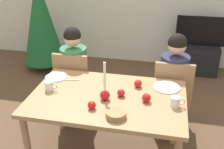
{
  "coord_description": "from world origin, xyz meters",
  "views": [
    {
      "loc": [
        0.48,
        -2.08,
        2.04
      ],
      "look_at": [
        0.0,
        0.2,
        0.87
      ],
      "focal_mm": 44.0,
      "sensor_mm": 36.0,
      "label": 1
    }
  ],
  "objects_px": {
    "apple_near_candle": "(121,93)",
    "apple_far_edge": "(146,98)",
    "person_left_child": "(75,77)",
    "plate_left": "(56,77)",
    "christmas_tree": "(41,20)",
    "tv": "(201,31)",
    "mug_right": "(176,102)",
    "bowl_walnuts": "(116,114)",
    "chair_right": "(172,92)",
    "apple_by_left_plate": "(138,84)",
    "candle_centerpiece": "(105,92)",
    "dining_table": "(108,104)",
    "plate_right": "(167,87)",
    "chair_left": "(74,82)",
    "tv_stand": "(197,58)",
    "person_right_child": "(172,86)",
    "mug_left": "(49,86)",
    "apple_by_right_mug": "(92,105)"
  },
  "relations": [
    {
      "from": "chair_right",
      "to": "apple_near_candle",
      "type": "bearing_deg",
      "value": -128.55
    },
    {
      "from": "apple_by_right_mug",
      "to": "mug_left",
      "type": "bearing_deg",
      "value": 154.87
    },
    {
      "from": "candle_centerpiece",
      "to": "plate_right",
      "type": "relative_size",
      "value": 1.44
    },
    {
      "from": "candle_centerpiece",
      "to": "mug_left",
      "type": "bearing_deg",
      "value": 173.94
    },
    {
      "from": "person_left_child",
      "to": "plate_left",
      "type": "xyz_separation_m",
      "value": [
        -0.06,
        -0.4,
        0.19
      ]
    },
    {
      "from": "bowl_walnuts",
      "to": "apple_far_edge",
      "type": "height_order",
      "value": "apple_far_edge"
    },
    {
      "from": "plate_left",
      "to": "plate_right",
      "type": "xyz_separation_m",
      "value": [
        1.12,
        0.02,
        0.0
      ]
    },
    {
      "from": "tv",
      "to": "mug_right",
      "type": "relative_size",
      "value": 6.48
    },
    {
      "from": "tv_stand",
      "to": "dining_table",
      "type": "bearing_deg",
      "value": -113.55
    },
    {
      "from": "chair_right",
      "to": "apple_far_edge",
      "type": "bearing_deg",
      "value": -110.43
    },
    {
      "from": "chair_right",
      "to": "person_left_child",
      "type": "bearing_deg",
      "value": 178.35
    },
    {
      "from": "chair_left",
      "to": "chair_right",
      "type": "xyz_separation_m",
      "value": [
        1.12,
        0.0,
        0.0
      ]
    },
    {
      "from": "person_left_child",
      "to": "apple_near_candle",
      "type": "height_order",
      "value": "person_left_child"
    },
    {
      "from": "dining_table",
      "to": "apple_by_left_plate",
      "type": "distance_m",
      "value": 0.35
    },
    {
      "from": "tv",
      "to": "plate_right",
      "type": "height_order",
      "value": "tv"
    },
    {
      "from": "apple_near_candle",
      "to": "apple_far_edge",
      "type": "xyz_separation_m",
      "value": [
        0.23,
        -0.05,
        0.0
      ]
    },
    {
      "from": "apple_by_right_mug",
      "to": "dining_table",
      "type": "bearing_deg",
      "value": 69.86
    },
    {
      "from": "chair_right",
      "to": "apple_by_left_plate",
      "type": "relative_size",
      "value": 11.91
    },
    {
      "from": "apple_by_right_mug",
      "to": "candle_centerpiece",
      "type": "bearing_deg",
      "value": 65.43
    },
    {
      "from": "candle_centerpiece",
      "to": "apple_by_left_plate",
      "type": "bearing_deg",
      "value": 48.02
    },
    {
      "from": "chair_right",
      "to": "candle_centerpiece",
      "type": "distance_m",
      "value": 0.95
    },
    {
      "from": "chair_right",
      "to": "mug_left",
      "type": "xyz_separation_m",
      "value": [
        -1.14,
        -0.61,
        0.28
      ]
    },
    {
      "from": "chair_right",
      "to": "candle_centerpiece",
      "type": "bearing_deg",
      "value": -131.61
    },
    {
      "from": "candle_centerpiece",
      "to": "mug_right",
      "type": "relative_size",
      "value": 2.97
    },
    {
      "from": "mug_right",
      "to": "tv_stand",
      "type": "bearing_deg",
      "value": 80.27
    },
    {
      "from": "dining_table",
      "to": "apple_near_candle",
      "type": "height_order",
      "value": "apple_near_candle"
    },
    {
      "from": "person_left_child",
      "to": "christmas_tree",
      "type": "xyz_separation_m",
      "value": [
        -1.0,
        1.29,
        0.27
      ]
    },
    {
      "from": "mug_left",
      "to": "apple_by_left_plate",
      "type": "relative_size",
      "value": 1.62
    },
    {
      "from": "plate_right",
      "to": "apple_by_left_plate",
      "type": "xyz_separation_m",
      "value": [
        -0.27,
        -0.04,
        0.03
      ]
    },
    {
      "from": "apple_near_candle",
      "to": "apple_by_left_plate",
      "type": "bearing_deg",
      "value": 57.48
    },
    {
      "from": "chair_right",
      "to": "christmas_tree",
      "type": "relative_size",
      "value": 0.55
    },
    {
      "from": "chair_right",
      "to": "tv_stand",
      "type": "distance_m",
      "value": 1.76
    },
    {
      "from": "person_right_child",
      "to": "candle_centerpiece",
      "type": "relative_size",
      "value": 3.24
    },
    {
      "from": "chair_right",
      "to": "plate_right",
      "type": "distance_m",
      "value": 0.43
    },
    {
      "from": "tv",
      "to": "christmas_tree",
      "type": "xyz_separation_m",
      "value": [
        -2.53,
        -0.37,
        0.13
      ]
    },
    {
      "from": "person_right_child",
      "to": "christmas_tree",
      "type": "bearing_deg",
      "value": 148.76
    },
    {
      "from": "candle_centerpiece",
      "to": "plate_left",
      "type": "bearing_deg",
      "value": 152.39
    },
    {
      "from": "dining_table",
      "to": "christmas_tree",
      "type": "height_order",
      "value": "christmas_tree"
    },
    {
      "from": "christmas_tree",
      "to": "plate_left",
      "type": "distance_m",
      "value": 1.93
    },
    {
      "from": "person_left_child",
      "to": "mug_left",
      "type": "distance_m",
      "value": 0.68
    },
    {
      "from": "mug_right",
      "to": "apple_far_edge",
      "type": "distance_m",
      "value": 0.25
    },
    {
      "from": "christmas_tree",
      "to": "mug_left",
      "type": "xyz_separation_m",
      "value": [
        0.98,
        -1.93,
        -0.05
      ]
    },
    {
      "from": "tv",
      "to": "apple_by_left_plate",
      "type": "xyz_separation_m",
      "value": [
        -0.75,
        -2.08,
        0.08
      ]
    },
    {
      "from": "candle_centerpiece",
      "to": "bowl_walnuts",
      "type": "height_order",
      "value": "candle_centerpiece"
    },
    {
      "from": "apple_near_candle",
      "to": "dining_table",
      "type": "bearing_deg",
      "value": -169.7
    },
    {
      "from": "tv",
      "to": "apple_by_left_plate",
      "type": "bearing_deg",
      "value": -109.94
    },
    {
      "from": "chair_right",
      "to": "apple_far_edge",
      "type": "xyz_separation_m",
      "value": [
        -0.24,
        -0.63,
        0.28
      ]
    },
    {
      "from": "bowl_walnuts",
      "to": "person_left_child",
      "type": "bearing_deg",
      "value": 125.68
    },
    {
      "from": "mug_left",
      "to": "bowl_walnuts",
      "type": "xyz_separation_m",
      "value": [
        0.69,
        -0.29,
        -0.02
      ]
    },
    {
      "from": "chair_left",
      "to": "apple_by_right_mug",
      "type": "relative_size",
      "value": 12.67
    }
  ]
}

